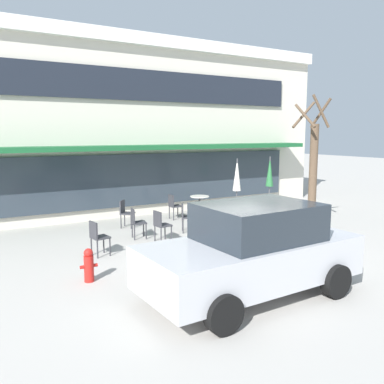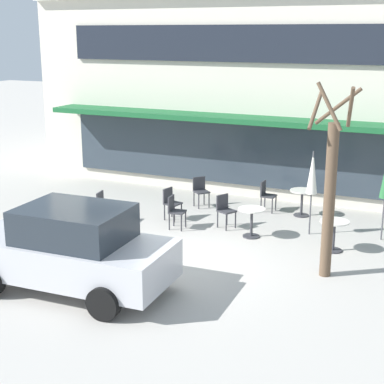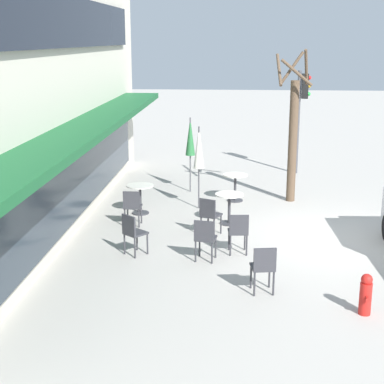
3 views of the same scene
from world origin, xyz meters
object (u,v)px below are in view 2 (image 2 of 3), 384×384
(cafe_chair_1, at_px, (171,201))
(fire_hydrant, at_px, (46,225))
(cafe_table_streetside, at_px, (334,231))
(street_tree, at_px, (330,190))
(cafe_chair_3, at_px, (104,205))
(cafe_chair_0, at_px, (266,194))
(cafe_chair_5, at_px, (175,210))
(parked_sedan, at_px, (71,249))
(patio_umbrella_cream_folded, at_px, (312,173))
(cafe_chair_4, at_px, (200,189))
(cafe_table_by_tree, at_px, (252,218))
(cafe_table_near_wall, at_px, (302,198))
(cafe_chair_2, at_px, (225,208))

(cafe_chair_1, bearing_deg, fire_hydrant, -128.45)
(cafe_table_streetside, bearing_deg, street_tree, -85.03)
(cafe_table_streetside, relative_size, cafe_chair_3, 0.85)
(cafe_chair_0, bearing_deg, cafe_chair_5, -124.38)
(cafe_table_streetside, bearing_deg, parked_sedan, -134.82)
(cafe_chair_5, xyz_separation_m, parked_sedan, (-0.18, -4.34, 0.35))
(cafe_chair_5, height_order, parked_sedan, parked_sedan)
(cafe_table_streetside, xyz_separation_m, cafe_chair_1, (-4.66, 0.60, 0.01))
(patio_umbrella_cream_folded, bearing_deg, cafe_chair_4, 162.31)
(cafe_chair_1, bearing_deg, patio_umbrella_cream_folded, 5.34)
(cafe_table_by_tree, bearing_deg, cafe_chair_5, -174.22)
(cafe_chair_0, height_order, street_tree, street_tree)
(cafe_table_near_wall, bearing_deg, fire_hydrant, -139.86)
(patio_umbrella_cream_folded, distance_m, cafe_chair_1, 4.02)
(cafe_chair_3, bearing_deg, parked_sedan, -65.71)
(cafe_chair_4, bearing_deg, street_tree, -38.70)
(cafe_table_by_tree, relative_size, cafe_chair_2, 0.85)
(cafe_chair_1, bearing_deg, street_tree, -24.06)
(cafe_table_near_wall, bearing_deg, parked_sedan, -113.50)
(cafe_chair_4, bearing_deg, cafe_chair_0, 10.06)
(cafe_chair_3, height_order, cafe_chair_5, same)
(cafe_chair_4, bearing_deg, cafe_table_streetside, -25.55)
(cafe_chair_0, bearing_deg, cafe_table_near_wall, -1.06)
(cafe_table_by_tree, distance_m, fire_hydrant, 5.25)
(cafe_chair_2, xyz_separation_m, parked_sedan, (-1.36, -4.99, 0.35))
(parked_sedan, bearing_deg, cafe_chair_1, 93.13)
(cafe_chair_5, bearing_deg, cafe_table_near_wall, 41.93)
(cafe_table_streetside, distance_m, patio_umbrella_cream_folded, 1.68)
(cafe_chair_2, bearing_deg, cafe_chair_0, 73.43)
(cafe_chair_1, bearing_deg, cafe_chair_4, 81.07)
(cafe_table_by_tree, relative_size, cafe_chair_0, 0.85)
(cafe_chair_2, relative_size, street_tree, 0.21)
(cafe_chair_3, distance_m, cafe_chair_5, 2.00)
(cafe_table_by_tree, xyz_separation_m, cafe_chair_2, (-0.91, 0.44, 0.01))
(patio_umbrella_cream_folded, bearing_deg, cafe_chair_5, -163.02)
(cafe_chair_3, height_order, street_tree, street_tree)
(cafe_chair_5, height_order, fire_hydrant, cafe_chair_5)
(cafe_table_streetside, relative_size, patio_umbrella_cream_folded, 0.35)
(street_tree, bearing_deg, cafe_chair_0, 123.08)
(cafe_table_by_tree, bearing_deg, cafe_chair_4, 139.39)
(cafe_table_streetside, height_order, cafe_table_by_tree, same)
(cafe_table_streetside, bearing_deg, cafe_chair_0, 135.12)
(patio_umbrella_cream_folded, bearing_deg, cafe_chair_0, 137.89)
(cafe_chair_0, xyz_separation_m, cafe_chair_3, (-3.68, -2.97, 0.00))
(cafe_table_streetside, relative_size, cafe_chair_5, 0.85)
(cafe_table_near_wall, relative_size, cafe_chair_2, 0.85)
(patio_umbrella_cream_folded, height_order, cafe_chair_1, patio_umbrella_cream_folded)
(cafe_table_near_wall, bearing_deg, street_tree, -68.84)
(patio_umbrella_cream_folded, height_order, cafe_chair_5, patio_umbrella_cream_folded)
(cafe_chair_0, bearing_deg, cafe_chair_4, -169.94)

